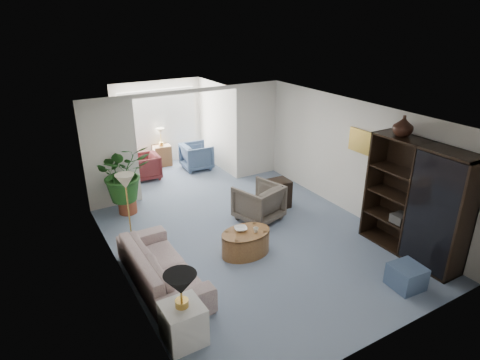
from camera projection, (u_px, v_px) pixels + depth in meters
floor at (256, 242)px, 7.92m from camera, size 6.00×6.00×0.00m
sunroom_floor at (176, 175)px, 11.18m from camera, size 2.60×2.60×0.00m
back_pier_left at (110, 154)px, 8.94m from camera, size 1.20×0.12×2.50m
back_pier_right at (256, 130)px, 10.71m from camera, size 1.20×0.12×2.50m
back_header at (187, 91)px, 9.36m from camera, size 2.60×0.12×0.10m
window_pane at (158, 116)px, 11.50m from camera, size 2.20×0.02×1.50m
window_blinds at (159, 117)px, 11.48m from camera, size 2.20×0.02×1.50m
framed_picture at (361, 141)px, 8.33m from camera, size 0.04×0.50×0.40m
sofa at (162, 266)px, 6.61m from camera, size 0.90×2.24×0.65m
end_table at (183, 323)px, 5.46m from camera, size 0.54×0.54×0.58m
table_lamp at (181, 284)px, 5.21m from camera, size 0.44×0.44×0.30m
floor_lamp at (125, 182)px, 7.52m from camera, size 0.36×0.36×0.28m
coffee_table at (246, 243)px, 7.48m from camera, size 1.20×1.20×0.45m
coffee_bowl at (241, 229)px, 7.44m from camera, size 0.30×0.30×0.06m
coffee_cup at (256, 230)px, 7.37m from camera, size 0.12×0.12×0.09m
wingback_chair at (259, 202)px, 8.65m from camera, size 1.06×1.08×0.80m
side_table_dark at (277, 194)px, 9.24m from camera, size 0.56×0.46×0.64m
entertainment_cabinet at (416, 201)px, 7.17m from camera, size 0.51×1.92×2.13m
cabinet_urn at (403, 126)px, 7.09m from camera, size 0.35×0.35×0.37m
ottoman at (406, 277)px, 6.58m from camera, size 0.52×0.52×0.39m
plant_pot at (128, 206)px, 9.03m from camera, size 0.40×0.40×0.32m
house_plant at (124, 173)px, 8.72m from camera, size 1.14×0.99×1.27m
sunroom_chair_blue at (197, 156)px, 11.48m from camera, size 0.85×0.82×0.73m
sunroom_chair_maroon at (145, 167)px, 10.79m from camera, size 0.78×0.76×0.67m
sunroom_table at (162, 155)px, 11.76m from camera, size 0.51×0.41×0.59m
shelf_clutter at (419, 203)px, 7.06m from camera, size 0.30×0.81×1.06m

